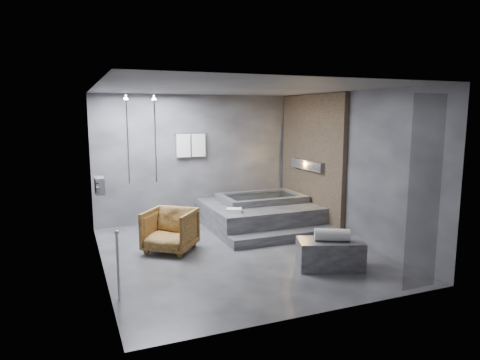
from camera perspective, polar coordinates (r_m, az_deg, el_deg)
name	(u,v)px	position (r m, az deg, el deg)	size (l,w,h in m)	color
room	(254,151)	(7.57, 1.89, 3.84)	(5.00, 5.04, 2.82)	#2B2B2E
tub_deck	(259,215)	(9.17, 2.52, -4.66)	(2.20, 2.00, 0.50)	#303033
tub_step	(285,237)	(8.19, 5.98, -7.52)	(2.20, 0.36, 0.18)	#303033
concrete_bench	(330,254)	(6.92, 11.90, -9.62)	(0.99, 0.55, 0.45)	#323234
driftwood_chair	(170,230)	(7.62, -9.29, -6.62)	(0.80, 0.82, 0.75)	#442B11
rolled_towel	(332,235)	(6.79, 12.17, -7.17)	(0.19, 0.19, 0.53)	silver
deck_towel	(234,210)	(8.28, -0.80, -4.07)	(0.29, 0.21, 0.08)	white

